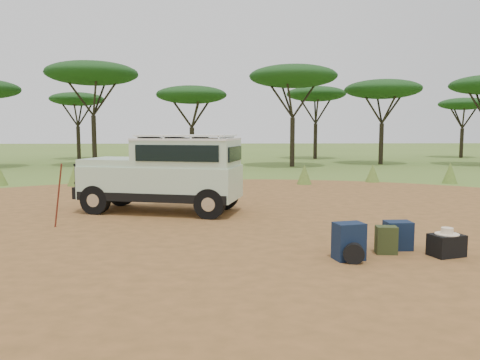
{
  "coord_description": "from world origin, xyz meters",
  "views": [
    {
      "loc": [
        -0.44,
        -10.02,
        2.13
      ],
      "look_at": [
        0.06,
        0.7,
        1.0
      ],
      "focal_mm": 35.0,
      "sensor_mm": 36.0,
      "label": 1
    }
  ],
  "objects_px": {
    "backpack_navy": "(349,241)",
    "hard_case": "(446,245)",
    "walking_staff": "(58,196)",
    "backpack_olive": "(386,240)",
    "safari_vehicle": "(166,175)",
    "backpack_black": "(350,240)",
    "duffel_navy": "(398,235)"
  },
  "relations": [
    {
      "from": "safari_vehicle",
      "to": "backpack_black",
      "type": "bearing_deg",
      "value": -35.68
    },
    {
      "from": "walking_staff",
      "to": "duffel_navy",
      "type": "relative_size",
      "value": 2.84
    },
    {
      "from": "backpack_navy",
      "to": "safari_vehicle",
      "type": "bearing_deg",
      "value": 113.83
    },
    {
      "from": "safari_vehicle",
      "to": "backpack_olive",
      "type": "xyz_separation_m",
      "value": [
        4.26,
        -4.43,
        -0.74
      ]
    },
    {
      "from": "walking_staff",
      "to": "backpack_black",
      "type": "xyz_separation_m",
      "value": [
        5.75,
        -2.47,
        -0.45
      ]
    },
    {
      "from": "backpack_navy",
      "to": "hard_case",
      "type": "distance_m",
      "value": 1.73
    },
    {
      "from": "duffel_navy",
      "to": "hard_case",
      "type": "distance_m",
      "value": 0.82
    },
    {
      "from": "walking_staff",
      "to": "backpack_navy",
      "type": "bearing_deg",
      "value": -76.66
    },
    {
      "from": "backpack_olive",
      "to": "duffel_navy",
      "type": "height_order",
      "value": "duffel_navy"
    },
    {
      "from": "safari_vehicle",
      "to": "backpack_black",
      "type": "relative_size",
      "value": 8.32
    },
    {
      "from": "walking_staff",
      "to": "duffel_navy",
      "type": "bearing_deg",
      "value": -68.23
    },
    {
      "from": "safari_vehicle",
      "to": "backpack_navy",
      "type": "height_order",
      "value": "safari_vehicle"
    },
    {
      "from": "backpack_black",
      "to": "duffel_navy",
      "type": "relative_size",
      "value": 1.03
    },
    {
      "from": "duffel_navy",
      "to": "hard_case",
      "type": "height_order",
      "value": "duffel_navy"
    },
    {
      "from": "safari_vehicle",
      "to": "hard_case",
      "type": "relative_size",
      "value": 8.24
    },
    {
      "from": "backpack_black",
      "to": "backpack_olive",
      "type": "distance_m",
      "value": 0.64
    },
    {
      "from": "walking_staff",
      "to": "backpack_olive",
      "type": "xyz_separation_m",
      "value": [
        6.4,
        -2.45,
        -0.47
      ]
    },
    {
      "from": "backpack_navy",
      "to": "backpack_olive",
      "type": "bearing_deg",
      "value": 12.04
    },
    {
      "from": "walking_staff",
      "to": "backpack_black",
      "type": "distance_m",
      "value": 6.28
    },
    {
      "from": "backpack_olive",
      "to": "hard_case",
      "type": "xyz_separation_m",
      "value": [
        0.97,
        -0.21,
        -0.05
      ]
    },
    {
      "from": "hard_case",
      "to": "duffel_navy",
      "type": "bearing_deg",
      "value": 126.61
    },
    {
      "from": "safari_vehicle",
      "to": "walking_staff",
      "type": "distance_m",
      "value": 2.92
    },
    {
      "from": "walking_staff",
      "to": "hard_case",
      "type": "relative_size",
      "value": 2.73
    },
    {
      "from": "safari_vehicle",
      "to": "backpack_olive",
      "type": "bearing_deg",
      "value": -30.89
    },
    {
      "from": "backpack_black",
      "to": "duffel_navy",
      "type": "distance_m",
      "value": 1.0
    },
    {
      "from": "walking_staff",
      "to": "hard_case",
      "type": "height_order",
      "value": "walking_staff"
    },
    {
      "from": "safari_vehicle",
      "to": "backpack_olive",
      "type": "distance_m",
      "value": 6.19
    },
    {
      "from": "duffel_navy",
      "to": "backpack_black",
      "type": "bearing_deg",
      "value": -163.01
    },
    {
      "from": "backpack_black",
      "to": "hard_case",
      "type": "bearing_deg",
      "value": -11.29
    },
    {
      "from": "safari_vehicle",
      "to": "backpack_black",
      "type": "xyz_separation_m",
      "value": [
        3.62,
        -4.45,
        -0.71
      ]
    },
    {
      "from": "backpack_olive",
      "to": "duffel_navy",
      "type": "distance_m",
      "value": 0.42
    },
    {
      "from": "safari_vehicle",
      "to": "backpack_black",
      "type": "height_order",
      "value": "safari_vehicle"
    }
  ]
}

